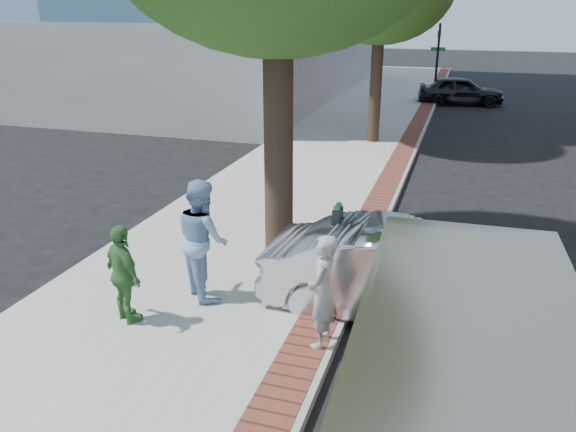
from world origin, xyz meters
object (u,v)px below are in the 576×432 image
at_px(parking_meter, 337,228).
at_px(person_officer, 203,239).
at_px(bg_car, 461,90).
at_px(person_green, 124,275).
at_px(person_gray, 322,291).
at_px(van, 467,389).
at_px(sedan_silver, 405,275).

distance_m(parking_meter, person_officer, 2.16).
distance_m(person_officer, bg_car, 21.98).
relative_size(parking_meter, person_officer, 0.76).
xyz_separation_m(parking_meter, person_green, (-2.71, -2.00, -0.29)).
relative_size(person_gray, van, 0.29).
relative_size(person_gray, sedan_silver, 0.37).
height_order(parking_meter, person_gray, person_gray).
bearing_deg(sedan_silver, van, -162.62).
bearing_deg(person_officer, sedan_silver, -127.72).
xyz_separation_m(person_green, sedan_silver, (3.88, 1.62, -0.19)).
xyz_separation_m(person_green, bg_car, (4.17, 22.83, -0.22)).
bearing_deg(person_green, person_gray, -144.58).
distance_m(person_officer, sedan_silver, 3.21).
height_order(person_gray, sedan_silver, person_gray).
xyz_separation_m(person_gray, bg_car, (1.26, 22.56, -0.27)).
xyz_separation_m(parking_meter, bg_car, (1.46, 20.84, -0.51)).
distance_m(person_green, bg_car, 23.21).
xyz_separation_m(sedan_silver, bg_car, (0.29, 21.21, -0.03)).
height_order(parking_meter, person_green, person_green).
xyz_separation_m(person_officer, bg_car, (3.44, 21.70, -0.43)).
relative_size(person_green, sedan_silver, 0.35).
bearing_deg(van, sedan_silver, 104.12).
relative_size(person_officer, van, 0.34).
bearing_deg(person_gray, person_officer, -108.45).
relative_size(parking_meter, person_gray, 0.91).
distance_m(person_gray, person_officer, 2.34).
height_order(person_officer, person_green, person_officer).
relative_size(parking_meter, sedan_silver, 0.34).
height_order(bg_car, van, van).
height_order(person_officer, van, person_officer).
xyz_separation_m(parking_meter, person_officer, (-1.98, -0.87, -0.08)).
bearing_deg(parking_meter, person_gray, -83.47).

